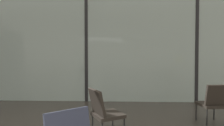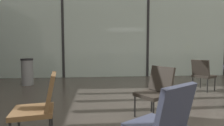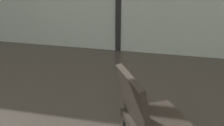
{
  "view_description": "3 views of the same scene",
  "coord_description": "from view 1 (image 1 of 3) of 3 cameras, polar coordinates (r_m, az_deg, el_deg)",
  "views": [
    {
      "loc": [
        1.06,
        -0.74,
        1.41
      ],
      "look_at": [
        0.74,
        7.4,
        1.18
      ],
      "focal_mm": 29.57,
      "sensor_mm": 36.0,
      "label": 1
    },
    {
      "loc": [
        -2.21,
        -2.33,
        1.18
      ],
      "look_at": [
        -1.67,
        3.49,
        0.71
      ],
      "focal_mm": 29.02,
      "sensor_mm": 36.0,
      "label": 2
    },
    {
      "loc": [
        0.89,
        0.66,
        1.71
      ],
      "look_at": [
        0.35,
        3.07,
        0.65
      ],
      "focal_mm": 41.31,
      "sensor_mm": 36.0,
      "label": 3
    }
  ],
  "objects": [
    {
      "name": "lounge_chair_1",
      "position": [
        4.5,
        28.86,
        -10.34
      ],
      "size": [
        0.53,
        0.57,
        0.87
      ],
      "rotation": [
        0.0,
        0.0,
        3.25
      ],
      "color": "#28231E",
      "rests_on": "ground"
    },
    {
      "name": "window_mullion_2",
      "position": [
        6.43,
        24.61,
        4.13
      ],
      "size": [
        0.1,
        0.12,
        3.42
      ],
      "primitive_type": "cube",
      "color": "black",
      "rests_on": "ground"
    },
    {
      "name": "lounge_chair_3",
      "position": [
        3.33,
        -2.66,
        -14.36
      ],
      "size": [
        0.7,
        0.68,
        0.87
      ],
      "rotation": [
        0.0,
        0.0,
        2.1
      ],
      "color": "#28231E",
      "rests_on": "ground"
    },
    {
      "name": "parked_airplane",
      "position": [
        11.34,
        -6.64,
        3.66
      ],
      "size": [
        13.32,
        3.63,
        3.63
      ],
      "color": "silver",
      "rests_on": "ground"
    },
    {
      "name": "glass_curtain_wall",
      "position": [
        6.05,
        -7.88,
        4.43
      ],
      "size": [
        14.0,
        0.08,
        3.42
      ],
      "primitive_type": "cube",
      "color": "#A3B7B2",
      "rests_on": "ground"
    },
    {
      "name": "window_mullion_1",
      "position": [
        6.05,
        -7.88,
        4.43
      ],
      "size": [
        0.1,
        0.12,
        3.42
      ],
      "primitive_type": "cube",
      "color": "black",
      "rests_on": "ground"
    }
  ]
}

